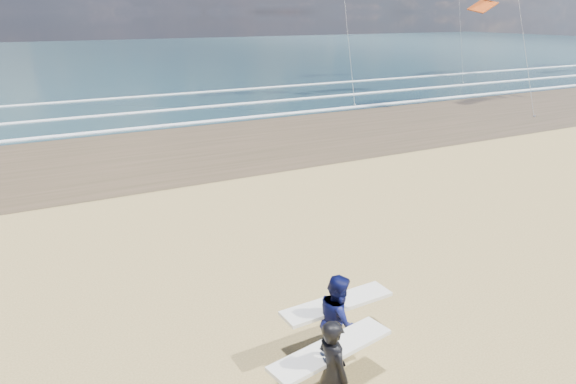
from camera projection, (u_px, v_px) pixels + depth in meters
wet_sand_strip at (456, 114)px, 32.26m from camera, size 220.00×12.00×0.01m
ocean at (192, 54)px, 77.36m from camera, size 220.00×100.00×0.02m
foam_breakers at (362, 92)px, 40.68m from camera, size 220.00×11.70×0.05m
surfer_near at (332, 370)px, 7.77m from camera, size 2.26×1.13×1.81m
surfer_far at (338, 319)px, 9.10m from camera, size 2.22×1.19×1.77m
kite_0 at (520, 8)px, 31.80m from camera, size 7.03×4.87×10.58m
kite_1 at (345, 3)px, 35.47m from camera, size 6.83×4.85×11.29m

